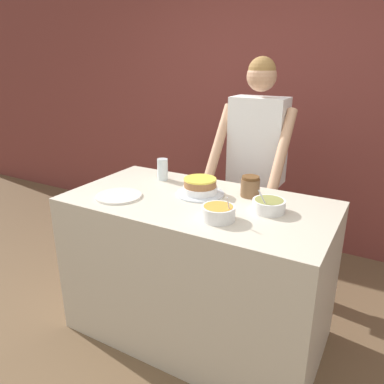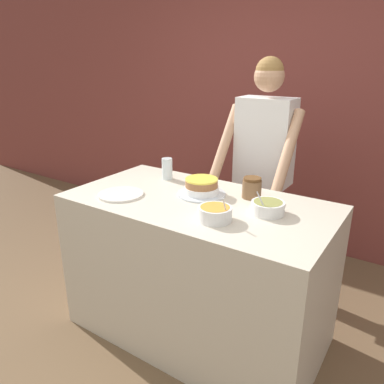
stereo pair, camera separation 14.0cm
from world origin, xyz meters
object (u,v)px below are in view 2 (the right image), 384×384
person_baker (263,155)px  frosting_bowl_orange (215,213)px  cake (201,188)px  stoneware_jar (252,188)px  frosting_bowl_olive (268,207)px  drinking_glass (167,169)px  ceramic_plate (121,194)px

person_baker → frosting_bowl_orange: size_ratio=9.80×
cake → stoneware_jar: bearing=24.0°
frosting_bowl_olive → drinking_glass: bearing=166.9°
person_baker → frosting_bowl_orange: bearing=-80.9°
stoneware_jar → person_baker: bearing=106.9°
person_baker → cake: (-0.11, -0.68, -0.07)m
frosting_bowl_orange → stoneware_jar: frosting_bowl_orange is taller
person_baker → frosting_bowl_orange: (0.15, -0.96, -0.08)m
drinking_glass → stoneware_jar: (0.64, -0.01, -0.01)m
ceramic_plate → person_baker: bearing=61.8°
cake → drinking_glass: (-0.36, 0.14, 0.03)m
frosting_bowl_orange → drinking_glass: bearing=146.0°
frosting_bowl_olive → frosting_bowl_orange: bearing=-129.5°
ceramic_plate → stoneware_jar: 0.79m
drinking_glass → stoneware_jar: bearing=-1.2°
stoneware_jar → frosting_bowl_olive: bearing=-45.0°
person_baker → frosting_bowl_olive: (0.34, -0.73, -0.08)m
ceramic_plate → stoneware_jar: size_ratio=2.22×
cake → ceramic_plate: size_ratio=1.07×
person_baker → stoneware_jar: 0.58m
drinking_glass → stoneware_jar: 0.64m
ceramic_plate → stoneware_jar: stoneware_jar is taller
cake → frosting_bowl_olive: bearing=-6.7°
cake → frosting_bowl_olive: 0.45m
frosting_bowl_olive → drinking_glass: size_ratio=1.23×
drinking_glass → ceramic_plate: drinking_glass is taller
frosting_bowl_orange → frosting_bowl_olive: (0.19, 0.23, -0.00)m
cake → frosting_bowl_olive: (0.45, -0.05, -0.01)m
frosting_bowl_olive → ceramic_plate: bearing=-165.3°
ceramic_plate → stoneware_jar: bearing=30.4°
person_baker → stoneware_jar: (0.17, -0.55, -0.06)m
cake → drinking_glass: 0.39m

